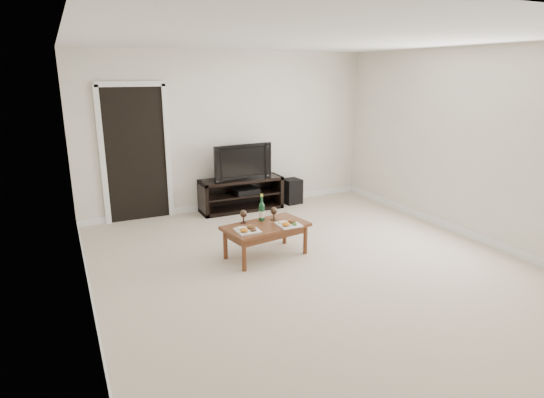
{
  "coord_description": "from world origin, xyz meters",
  "views": [
    {
      "loc": [
        -2.62,
        -4.39,
        2.26
      ],
      "look_at": [
        -0.23,
        0.63,
        0.7
      ],
      "focal_mm": 30.0,
      "sensor_mm": 36.0,
      "label": 1
    }
  ],
  "objects": [
    {
      "name": "coffee_table",
      "position": [
        -0.39,
        0.49,
        0.21
      ],
      "size": [
        1.12,
        0.73,
        0.42
      ],
      "primitive_type": "cube",
      "rotation": [
        0.0,
        0.0,
        0.17
      ],
      "color": "brown",
      "rests_on": "ground"
    },
    {
      "name": "back_wall",
      "position": [
        0.0,
        2.77,
        1.3
      ],
      "size": [
        5.0,
        0.04,
        2.6
      ],
      "primitive_type": "cube",
      "color": "beige",
      "rests_on": "ground"
    },
    {
      "name": "goblet_right",
      "position": [
        -0.21,
        0.63,
        0.51
      ],
      "size": [
        0.09,
        0.09,
        0.17
      ],
      "primitive_type": null,
      "color": "#3C2C21",
      "rests_on": "coffee_table"
    },
    {
      "name": "media_console",
      "position": [
        0.08,
        2.5,
        0.28
      ],
      "size": [
        1.39,
        0.45,
        0.55
      ],
      "primitive_type": "cube",
      "color": "black",
      "rests_on": "ground"
    },
    {
      "name": "av_receiver",
      "position": [
        0.16,
        2.48,
        0.33
      ],
      "size": [
        0.41,
        0.32,
        0.08
      ],
      "primitive_type": "cube",
      "rotation": [
        0.0,
        0.0,
        0.04
      ],
      "color": "black",
      "rests_on": "media_console"
    },
    {
      "name": "television",
      "position": [
        0.08,
        2.5,
        0.84
      ],
      "size": [
        1.02,
        0.21,
        0.59
      ],
      "primitive_type": "imported",
      "rotation": [
        0.0,
        0.0,
        0.08
      ],
      "color": "black",
      "rests_on": "media_console"
    },
    {
      "name": "wine_bottle",
      "position": [
        -0.36,
        0.67,
        0.59
      ],
      "size": [
        0.07,
        0.07,
        0.35
      ],
      "primitive_type": "cylinder",
      "color": "#103B1E",
      "rests_on": "coffee_table"
    },
    {
      "name": "goblet_left",
      "position": [
        -0.61,
        0.69,
        0.51
      ],
      "size": [
        0.09,
        0.09,
        0.17
      ],
      "primitive_type": null,
      "color": "#3C2C21",
      "rests_on": "coffee_table"
    },
    {
      "name": "ceiling",
      "position": [
        0.0,
        0.0,
        2.62
      ],
      "size": [
        5.0,
        5.5,
        0.04
      ],
      "primitive_type": "cube",
      "color": "white",
      "rests_on": "back_wall"
    },
    {
      "name": "plate_left",
      "position": [
        -0.68,
        0.37,
        0.45
      ],
      "size": [
        0.27,
        0.27,
        0.07
      ],
      "primitive_type": "cube",
      "color": "white",
      "rests_on": "coffee_table"
    },
    {
      "name": "floor",
      "position": [
        0.0,
        0.0,
        0.0
      ],
      "size": [
        5.5,
        5.5,
        0.0
      ],
      "primitive_type": "plane",
      "color": "beige",
      "rests_on": "ground"
    },
    {
      "name": "doorway",
      "position": [
        -1.55,
        2.73,
        1.02
      ],
      "size": [
        0.9,
        0.02,
        2.05
      ],
      "primitive_type": "cube",
      "color": "black",
      "rests_on": "ground"
    },
    {
      "name": "plate_right",
      "position": [
        -0.14,
        0.35,
        0.45
      ],
      "size": [
        0.27,
        0.27,
        0.07
      ],
      "primitive_type": "cube",
      "color": "white",
      "rests_on": "coffee_table"
    },
    {
      "name": "subwoofer",
      "position": [
        1.05,
        2.5,
        0.22
      ],
      "size": [
        0.31,
        0.31,
        0.44
      ],
      "primitive_type": "cube",
      "rotation": [
        0.0,
        0.0,
        0.08
      ],
      "color": "black",
      "rests_on": "ground"
    }
  ]
}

